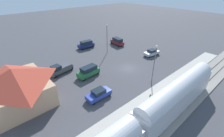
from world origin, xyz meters
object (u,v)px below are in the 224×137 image
at_px(sedan_blue, 99,94).
at_px(sedan_silver, 152,52).
at_px(passenger_train, 136,128).
at_px(suv_green, 89,71).
at_px(station_building, 16,85).
at_px(light_pole_near_platform, 155,60).
at_px(suv_maroon, 117,41).
at_px(pedestrian_on_platform, 150,98).
at_px(suv_navy, 86,44).
at_px(pickup_charcoal, 60,69).
at_px(light_pole_lot_center, 107,36).

height_order(sedan_blue, sedan_silver, same).
bearing_deg(passenger_train, suv_green, -16.14).
height_order(station_building, light_pole_near_platform, light_pole_near_platform).
distance_m(passenger_train, suv_green, 18.16).
xyz_separation_m(suv_maroon, sedan_silver, (-12.46, -1.23, -0.27)).
height_order(station_building, pedestrian_on_platform, station_building).
relative_size(passenger_train, sedan_blue, 8.23).
bearing_deg(suv_green, suv_maroon, -60.93).
height_order(suv_green, light_pole_near_platform, light_pole_near_platform).
height_order(station_building, suv_maroon, station_building).
height_order(suv_green, suv_navy, same).
height_order(passenger_train, light_pole_near_platform, light_pole_near_platform).
relative_size(pickup_charcoal, sedan_blue, 1.25).
height_order(pickup_charcoal, suv_navy, suv_navy).
relative_size(passenger_train, pedestrian_on_platform, 21.71).
xyz_separation_m(pickup_charcoal, sedan_silver, (-7.67, -23.07, -0.15)).
xyz_separation_m(passenger_train, light_pole_lot_center, (24.39, -16.15, 2.21)).
bearing_deg(light_pole_near_platform, station_building, 62.05).
xyz_separation_m(suv_maroon, suv_navy, (4.33, 9.03, 0.00)).
relative_size(sedan_blue, light_pole_lot_center, 0.56).
xyz_separation_m(passenger_train, pedestrian_on_platform, (3.29, -7.49, -1.58)).
bearing_deg(passenger_train, suv_maroon, -39.98).
relative_size(pedestrian_on_platform, sedan_blue, 0.38).
bearing_deg(light_pole_lot_center, pedestrian_on_platform, 157.67).
relative_size(passenger_train, suv_navy, 7.33).
bearing_deg(pickup_charcoal, sedan_silver, -108.39).
xyz_separation_m(sedan_blue, light_pole_near_platform, (-3.25, -10.82, 4.09)).
bearing_deg(sedan_blue, suv_green, -21.66).
bearing_deg(sedan_silver, sedan_blue, 102.28).
xyz_separation_m(passenger_train, sedan_silver, (14.83, -24.12, -1.98)).
bearing_deg(suv_green, station_building, 87.25).
bearing_deg(suv_green, sedan_blue, 158.34).
xyz_separation_m(suv_green, light_pole_lot_center, (7.02, -11.13, 3.92)).
xyz_separation_m(station_building, suv_navy, (13.63, -22.02, -2.13)).
distance_m(suv_maroon, light_pole_lot_center, 8.31).
relative_size(suv_navy, sedan_blue, 1.12).
height_order(suv_navy, light_pole_lot_center, light_pole_lot_center).
bearing_deg(suv_maroon, suv_navy, 64.39).
height_order(suv_maroon, sedan_blue, suv_maroon).
bearing_deg(light_pole_near_platform, suv_green, 36.83).
height_order(suv_green, light_pole_lot_center, light_pole_lot_center).
height_order(suv_green, sedan_silver, suv_green).
bearing_deg(suv_navy, light_pole_near_platform, 177.90).
distance_m(passenger_train, suv_navy, 34.57).
distance_m(sedan_silver, light_pole_near_platform, 14.36).
bearing_deg(pickup_charcoal, sedan_blue, -175.08).
bearing_deg(station_building, suv_maroon, -73.34).
bearing_deg(suv_maroon, pickup_charcoal, 102.38).
bearing_deg(suv_maroon, light_pole_near_platform, 154.12).
height_order(pedestrian_on_platform, sedan_blue, pedestrian_on_platform).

